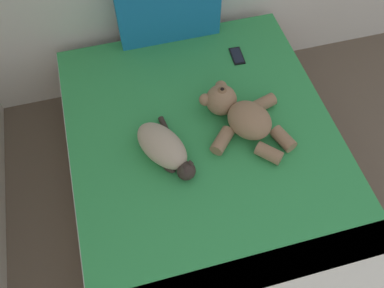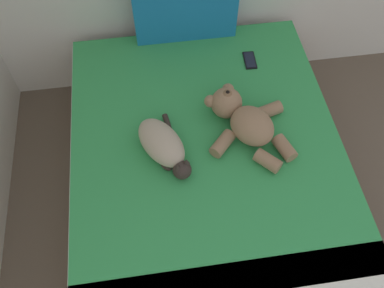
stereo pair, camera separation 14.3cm
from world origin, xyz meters
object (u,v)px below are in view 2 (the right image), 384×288
object	(u,v)px
cell_phone	(250,60)
cat	(163,145)
bed	(206,169)
patterned_cushion	(185,9)
teddy_bear	(244,120)

from	to	relation	value
cell_phone	cat	bearing A→B (deg)	-135.31
bed	cat	size ratio (longest dim) A/B	4.36
bed	patterned_cushion	xyz separation A→B (m)	(0.00, 0.89, 0.48)
bed	cell_phone	bearing A→B (deg)	57.96
bed	teddy_bear	size ratio (longest dim) A/B	3.35
patterned_cushion	teddy_bear	distance (m)	0.84
patterned_cushion	bed	bearing A→B (deg)	-90.09
cell_phone	bed	bearing A→B (deg)	-122.04
bed	cat	bearing A→B (deg)	-177.66
bed	cell_phone	world-z (taller)	cell_phone
bed	cat	xyz separation A→B (m)	(-0.24, -0.01, 0.34)
patterned_cushion	cat	distance (m)	0.94
patterned_cushion	teddy_bear	size ratio (longest dim) A/B	1.13
patterned_cushion	cat	world-z (taller)	patterned_cushion
teddy_bear	bed	bearing A→B (deg)	-158.76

